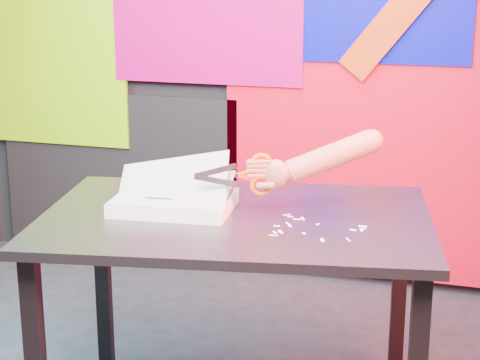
% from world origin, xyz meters
% --- Properties ---
extents(room, '(3.01, 3.01, 2.71)m').
position_xyz_m(room, '(0.00, 0.00, 1.35)').
color(room, black).
rests_on(room, ground).
extents(backdrop, '(2.88, 0.05, 2.08)m').
position_xyz_m(backdrop, '(0.06, 1.46, 0.96)').
color(backdrop, red).
rests_on(backdrop, ground).
extents(work_table, '(1.33, 1.00, 0.75)m').
position_xyz_m(work_table, '(0.33, 0.09, 0.66)').
color(work_table, black).
rests_on(work_table, ground).
extents(printout_stack, '(0.41, 0.31, 0.20)m').
position_xyz_m(printout_stack, '(0.12, 0.09, 0.78)').
color(printout_stack, white).
rests_on(printout_stack, work_table).
extents(scissors, '(0.23, 0.11, 0.14)m').
position_xyz_m(scissors, '(0.38, 0.12, 0.88)').
color(scissors, silver).
rests_on(scissors, printout_stack).
extents(hand_forearm, '(0.39, 0.20, 0.18)m').
position_xyz_m(hand_forearm, '(0.57, 0.20, 0.92)').
color(hand_forearm, '#BB6956').
rests_on(hand_forearm, work_table).
extents(paper_clippings, '(0.27, 0.23, 0.00)m').
position_xyz_m(paper_clippings, '(0.58, 0.03, 0.75)').
color(paper_clippings, silver).
rests_on(paper_clippings, work_table).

